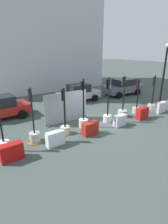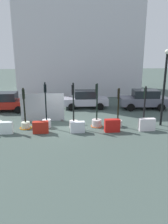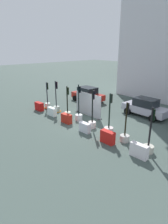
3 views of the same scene
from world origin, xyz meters
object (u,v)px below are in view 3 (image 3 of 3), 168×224
construction_barrier_2 (67,118)px  construction_barrier_3 (85,127)px  traffic_light_3 (79,114)px  construction_barrier_5 (139,151)px  traffic_light_0 (48,104)px  traffic_light_4 (92,120)px  construction_barrier_4 (108,137)px  traffic_light_5 (109,127)px  car_red_compact (88,94)px  car_silver_hatchback (145,107)px  traffic_light_1 (56,107)px  traffic_light_6 (125,134)px  construction_barrier_1 (52,112)px  construction_barrier_0 (39,106)px  traffic_light_2 (68,111)px  traffic_light_7 (149,144)px

construction_barrier_2 → construction_barrier_3: (2.48, -0.08, -0.02)m
traffic_light_3 → construction_barrier_5: traffic_light_3 is taller
traffic_light_0 → traffic_light_4: size_ratio=0.86×
traffic_light_0 → construction_barrier_4: (9.67, -1.13, -0.03)m
construction_barrier_2 → traffic_light_0: bearing=167.7°
traffic_light_5 → car_red_compact: (-7.85, 5.02, 0.33)m
car_silver_hatchback → traffic_light_5: bearing=-85.8°
construction_barrier_3 → car_red_compact: bearing=136.1°
traffic_light_0 → traffic_light_4: (7.06, -0.10, 0.19)m
traffic_light_4 → construction_barrier_5: (5.05, -0.97, -0.23)m
traffic_light_1 → traffic_light_6: size_ratio=1.11×
construction_barrier_1 → construction_barrier_4: size_ratio=0.98×
traffic_light_3 → construction_barrier_2: bearing=-103.9°
construction_barrier_5 → car_red_compact: size_ratio=0.27×
construction_barrier_3 → traffic_light_0: bearing=171.2°
traffic_light_6 → construction_barrier_0: bearing=-174.1°
traffic_light_2 → construction_barrier_0: bearing=-162.9°
traffic_light_7 → construction_barrier_4: bearing=-158.6°
construction_barrier_3 → construction_barrier_1: bearing=178.7°
traffic_light_1 → traffic_light_7: (10.52, -0.17, 0.06)m
traffic_light_6 → traffic_light_4: bearing=-178.9°
traffic_light_5 → construction_barrier_4: 1.48m
traffic_light_2 → construction_barrier_4: bearing=-10.4°
traffic_light_4 → car_silver_hatchback: size_ratio=0.75×
traffic_light_1 → traffic_light_6: 8.62m
construction_barrier_1 → construction_barrier_2: 2.36m
construction_barrier_1 → car_red_compact: (-1.56, 6.06, 0.45)m
traffic_light_3 → traffic_light_4: bearing=-6.3°
construction_barrier_0 → construction_barrier_1: size_ratio=1.05×
traffic_light_6 → construction_barrier_4: bearing=-119.7°
construction_barrier_0 → construction_barrier_2: size_ratio=1.02×
construction_barrier_4 → car_silver_hatchback: car_silver_hatchback is taller
traffic_light_7 → construction_barrier_1: traffic_light_7 is taller
car_red_compact → car_silver_hatchback: (7.43, 0.59, -0.01)m
car_silver_hatchback → construction_barrier_1: bearing=-131.5°
traffic_light_2 → construction_barrier_3: 3.84m
construction_barrier_1 → traffic_light_3: bearing=23.1°
traffic_light_1 → traffic_light_6: (8.62, -0.06, 0.02)m
construction_barrier_4 → traffic_light_1: bearing=171.8°
traffic_light_6 → car_red_compact: 10.69m
construction_barrier_1 → construction_barrier_3: bearing=-1.3°
traffic_light_4 → construction_barrier_0: size_ratio=3.00×
construction_barrier_0 → car_red_compact: bearing=82.9°
car_silver_hatchback → car_red_compact: bearing=-175.4°
traffic_light_4 → car_red_compact: 8.03m
traffic_light_3 → construction_barrier_3: bearing=-29.5°
traffic_light_3 → car_red_compact: traffic_light_3 is taller
traffic_light_1 → traffic_light_7: size_ratio=1.06×
traffic_light_7 → car_silver_hatchback: bearing=123.6°
construction_barrier_5 → construction_barrier_3: bearing=-179.4°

